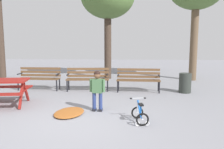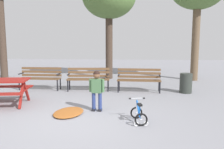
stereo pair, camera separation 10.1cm
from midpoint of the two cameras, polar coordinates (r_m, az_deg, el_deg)
name	(u,v)px [view 1 (the left image)]	position (r m, az deg, el deg)	size (l,w,h in m)	color
ground	(72,122)	(5.87, -10.01, -10.97)	(36.00, 36.00, 0.00)	gray
park_bench_far_left	(40,76)	(9.72, -17.08, -0.45)	(1.61, 0.50, 0.85)	brown
park_bench_left	(88,77)	(9.20, -6.06, -0.61)	(1.63, 0.56, 0.85)	brown
park_bench_right	(138,78)	(8.98, 5.95, -0.83)	(1.62, 0.53, 0.85)	brown
child_standing	(97,87)	(6.47, -3.96, -3.07)	(0.42, 0.19, 1.10)	navy
kids_bicycle	(140,114)	(5.73, 6.10, -9.27)	(0.44, 0.60, 0.54)	black
leaf_pile	(69,112)	(6.47, -10.55, -8.83)	(1.05, 0.74, 0.07)	#9E5623
trash_bin	(185,83)	(9.15, 16.62, -1.93)	(0.44, 0.44, 0.71)	#2D332D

